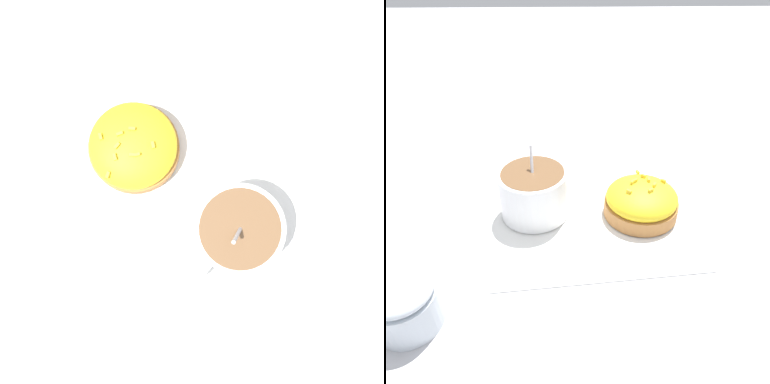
{
  "view_description": "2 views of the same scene",
  "coord_description": "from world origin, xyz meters",
  "views": [
    {
      "loc": [
        0.05,
        -0.05,
        0.61
      ],
      "look_at": [
        0.01,
        -0.0,
        0.04
      ],
      "focal_mm": 50.0,
      "sensor_mm": 36.0,
      "label": 1
    },
    {
      "loc": [
        0.03,
        0.4,
        0.34
      ],
      "look_at": [
        0.02,
        -0.01,
        0.04
      ],
      "focal_mm": 35.0,
      "sensor_mm": 36.0,
      "label": 2
    }
  ],
  "objects": [
    {
      "name": "paper_napkin",
      "position": [
        0.0,
        0.0,
        0.0
      ],
      "size": [
        0.29,
        0.27,
        0.0
      ],
      "color": "white",
      "rests_on": "ground_plane"
    },
    {
      "name": "sugar_bowl",
      "position": [
        0.19,
        0.17,
        0.03
      ],
      "size": [
        0.07,
        0.07,
        0.06
      ],
      "color": "silver",
      "rests_on": "ground_plane"
    },
    {
      "name": "frosted_pastry",
      "position": [
        -0.07,
        -0.0,
        0.02
      ],
      "size": [
        0.1,
        0.1,
        0.05
      ],
      "color": "#B2753D",
      "rests_on": "paper_napkin"
    },
    {
      "name": "coffee_cup",
      "position": [
        0.08,
        -0.01,
        0.04
      ],
      "size": [
        0.09,
        0.12,
        0.1
      ],
      "color": "white",
      "rests_on": "paper_napkin"
    },
    {
      "name": "ground_plane",
      "position": [
        0.0,
        0.0,
        0.0
      ],
      "size": [
        3.0,
        3.0,
        0.0
      ],
      "primitive_type": "plane",
      "color": "#B2B2B7"
    }
  ]
}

